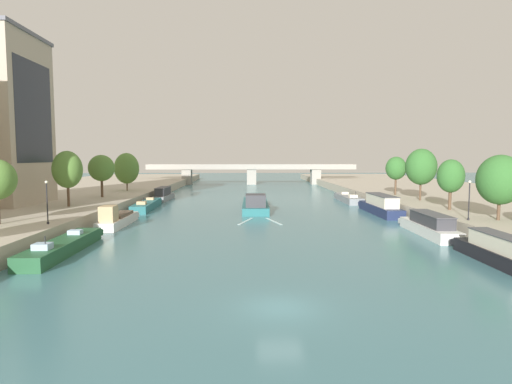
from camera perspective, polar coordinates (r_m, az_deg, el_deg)
The scene contains 23 objects.
ground_plane at distance 23.87m, azimuth 3.28°, elevation -15.51°, with size 400.00×400.00×0.00m, color #42757F.
quay_left at distance 85.52m, azimuth -26.21°, elevation -0.68°, with size 36.00×170.00×1.79m, color #B2A893.
quay_right at distance 87.17m, azimuth 25.55°, elevation -0.56°, with size 36.00×170.00×1.79m, color #B2A893.
barge_midriver at distance 66.46m, azimuth -0.09°, elevation -1.64°, with size 4.20×18.86×2.87m.
wake_behind_barge at distance 54.16m, azimuth 0.50°, elevation -4.01°, with size 5.60×5.92×0.03m.
moored_boat_left_midway at distance 40.03m, azimuth -24.76°, elevation -6.71°, with size 2.47×13.79×2.27m.
moored_boat_left_end at distance 52.99m, azimuth -18.39°, elevation -3.53°, with size 2.26×11.45×2.84m.
moored_boat_left_second at distance 69.37m, azimuth -14.65°, elevation -1.73°, with size 2.93×14.62×2.27m.
moored_boat_left_lone at distance 82.30m, azimuth -12.51°, elevation -0.37°, with size 2.35×11.34×2.57m.
moored_boat_right_downstream at distance 37.99m, azimuth 29.78°, elevation -6.90°, with size 2.10×10.41×2.40m.
moored_boat_right_midway at distance 48.42m, azimuth 22.53°, elevation -4.24°, with size 2.79×12.40×2.40m.
moored_boat_right_gap_after at distance 63.88m, azimuth 16.61°, elevation -1.79°, with size 2.65×14.47×2.87m.
moored_boat_right_end at distance 80.17m, azimuth 12.43°, elevation -0.84°, with size 2.86×14.24×2.25m.
tree_left_past_mid at distance 60.08m, azimuth -24.34°, elevation 2.80°, with size 3.80×3.80×7.32m.
tree_left_nearest at distance 72.35m, azimuth -20.34°, elevation 3.07°, with size 4.14×4.14×6.86m.
tree_left_end_of_row at distance 85.11m, azimuth -17.24°, elevation 3.10°, with size 4.72×4.72×7.31m.
tree_right_second at distance 49.61m, azimuth 30.35°, elevation 1.45°, with size 4.54×4.54×6.75m.
tree_right_past_mid at distance 56.66m, azimuth 25.04°, elevation 1.97°, with size 3.23×3.23×6.23m.
tree_right_third at distance 67.38m, azimuth 21.60°, elevation 3.22°, with size 4.54×4.54×7.76m.
tree_right_distant at distance 75.85m, azimuth 18.56°, elevation 3.08°, with size 3.49×3.49×6.59m.
lamppost_left_bank at distance 45.19m, azimuth -26.62°, elevation -1.00°, with size 0.28×0.28×4.24m.
lamppost_right_bank at distance 48.20m, azimuth 27.08°, elevation -0.77°, with size 0.28×0.28×4.11m.
bridge_far at distance 127.76m, azimuth -0.62°, elevation 2.81°, with size 63.38×4.40×6.13m.
Camera 1 is at (-1.89, -22.31, 8.27)m, focal length 29.31 mm.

